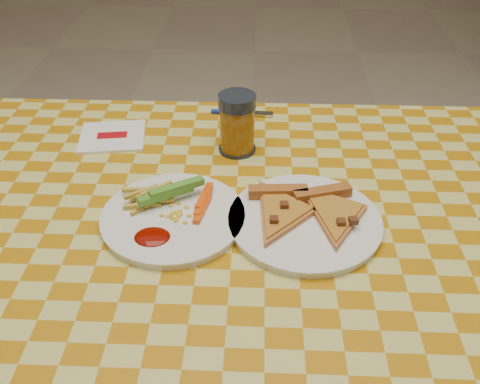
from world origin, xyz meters
The scene contains 8 objects.
table centered at (0.00, 0.00, 0.68)m, with size 1.28×0.88×0.76m.
plate_left centered at (-0.10, 0.00, 0.76)m, with size 0.23×0.23×0.01m, color white.
plate_right centered at (0.12, 0.00, 0.76)m, with size 0.25×0.25×0.01m, color white.
fries_veggies centered at (-0.11, 0.02, 0.78)m, with size 0.17×0.16×0.04m.
pizza_slices centered at (0.12, 0.02, 0.78)m, with size 0.24×0.22×0.02m.
drink_glass centered at (0.00, 0.23, 0.81)m, with size 0.07×0.07×0.12m.
napkin centered at (-0.27, 0.27, 0.76)m, with size 0.15×0.14×0.01m.
fork centered at (0.00, 0.38, 0.76)m, with size 0.14×0.02×0.01m.
Camera 1 is at (0.04, -0.68, 1.32)m, focal length 40.00 mm.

